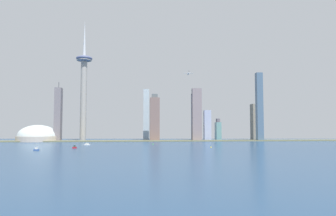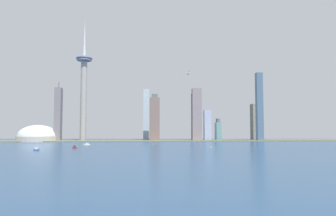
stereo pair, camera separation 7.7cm
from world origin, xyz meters
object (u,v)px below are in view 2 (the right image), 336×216
at_px(skyscraper_1, 259,107).
at_px(skyscraper_3, 58,114).
at_px(skyscraper_0, 155,119).
at_px(channel_buoy_0, 153,144).
at_px(observation_tower, 84,82).
at_px(channel_buoy_1, 211,147).
at_px(skyscraper_5, 207,125).
at_px(boat_3, 87,144).
at_px(skyscraper_8, 146,115).
at_px(skyscraper_6, 218,131).
at_px(skyscraper_7, 195,117).
at_px(airplane, 188,74).
at_px(stadium_dome, 38,137).
at_px(boat_2, 75,147).
at_px(boat_0, 36,149).
at_px(skyscraper_2, 197,115).
at_px(skyscraper_4, 256,122).

height_order(skyscraper_1, skyscraper_3, skyscraper_1).
bearing_deg(skyscraper_0, channel_buoy_0, -93.77).
bearing_deg(observation_tower, channel_buoy_1, -48.69).
relative_size(observation_tower, channel_buoy_0, 134.60).
relative_size(skyscraper_5, channel_buoy_0, 34.33).
bearing_deg(boat_3, skyscraper_8, 87.94).
relative_size(skyscraper_0, skyscraper_1, 0.68).
distance_m(skyscraper_5, channel_buoy_0, 252.70).
xyz_separation_m(skyscraper_6, skyscraper_7, (-58.57, 32.98, 39.02)).
bearing_deg(skyscraper_5, skyscraper_6, 15.10).
bearing_deg(airplane, observation_tower, 91.88).
xyz_separation_m(skyscraper_1, boat_3, (-417.89, -160.08, -88.57)).
bearing_deg(airplane, boat_3, 133.23).
bearing_deg(skyscraper_8, channel_buoy_0, -87.85).
bearing_deg(channel_buoy_1, channel_buoy_0, 130.73).
xyz_separation_m(stadium_dome, channel_buoy_0, (285.74, -181.39, -10.81)).
height_order(stadium_dome, boat_2, stadium_dome).
height_order(skyscraper_1, airplane, airplane).
xyz_separation_m(skyscraper_3, skyscraper_5, (391.59, 16.96, -27.36)).
height_order(stadium_dome, boat_0, stadium_dome).
xyz_separation_m(stadium_dome, skyscraper_2, (406.82, -18.57, 56.78)).
distance_m(stadium_dome, airplane, 425.98).
bearing_deg(boat_2, stadium_dome, 124.00).
xyz_separation_m(boat_0, boat_3, (49.13, 151.05, -0.25)).
bearing_deg(skyscraper_1, boat_2, -147.87).
bearing_deg(skyscraper_4, observation_tower, -176.19).
xyz_separation_m(skyscraper_6, boat_3, (-319.19, -210.77, -25.50)).
xyz_separation_m(observation_tower, skyscraper_6, (364.13, 4.95, -130.30)).
xyz_separation_m(skyscraper_5, boat_2, (-290.41, -306.48, -39.35)).
height_order(skyscraper_5, skyscraper_7, skyscraper_7).
xyz_separation_m(observation_tower, skyscraper_1, (462.83, -45.74, -67.23)).
height_order(observation_tower, boat_0, observation_tower).
relative_size(skyscraper_0, skyscraper_4, 1.19).
bearing_deg(stadium_dome, skyscraper_6, 2.65).
distance_m(stadium_dome, boat_2, 330.01).
height_order(boat_2, boat_3, boat_2).
height_order(skyscraper_8, boat_0, skyscraper_8).
xyz_separation_m(skyscraper_2, skyscraper_5, (34.88, 31.93, -27.57)).
xyz_separation_m(boat_0, airplane, (284.98, 353.17, 180.76)).
relative_size(stadium_dome, skyscraper_7, 0.79).
bearing_deg(channel_buoy_1, skyscraper_0, 106.29).
bearing_deg(skyscraper_1, skyscraper_0, 175.20).
bearing_deg(skyscraper_2, skyscraper_8, 146.51).
bearing_deg(skyscraper_2, channel_buoy_0, -126.64).
bearing_deg(skyscraper_4, skyscraper_0, -169.46).
xyz_separation_m(skyscraper_2, channel_buoy_0, (-121.08, -162.83, -67.59)).
relative_size(skyscraper_5, airplane, 2.71).
relative_size(observation_tower, skyscraper_1, 1.80).
xyz_separation_m(stadium_dome, skyscraper_7, (414.96, 54.93, 53.92)).
xyz_separation_m(skyscraper_6, boat_2, (-322.23, -315.07, -25.04)).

